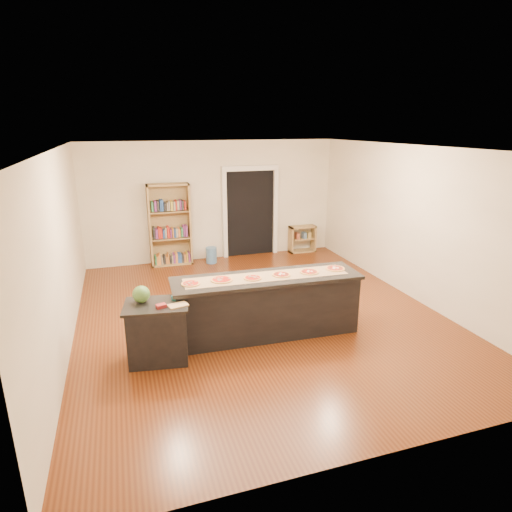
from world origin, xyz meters
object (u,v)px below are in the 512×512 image
object	(u,v)px
kitchen_island	(267,305)
low_shelf	(302,239)
side_counter	(158,332)
watermelon	(141,294)
waste_bin	(211,255)
bookshelf	(170,225)

from	to	relation	value
kitchen_island	low_shelf	bearing A→B (deg)	61.71
side_counter	watermelon	distance (m)	0.57
low_shelf	waste_bin	size ratio (longest dim) A/B	1.80
watermelon	waste_bin	bearing A→B (deg)	65.75
low_shelf	waste_bin	world-z (taller)	low_shelf
kitchen_island	bookshelf	world-z (taller)	bookshelf
bookshelf	waste_bin	bearing A→B (deg)	-11.42
kitchen_island	watermelon	xyz separation A→B (m)	(-1.85, -0.17, 0.48)
kitchen_island	bookshelf	xyz separation A→B (m)	(-0.97, 3.98, 0.46)
kitchen_island	waste_bin	size ratio (longest dim) A/B	7.65
low_shelf	watermelon	world-z (taller)	watermelon
low_shelf	bookshelf	bearing A→B (deg)	-179.60
side_counter	watermelon	world-z (taller)	watermelon
bookshelf	waste_bin	xyz separation A→B (m)	(0.90, -0.18, -0.75)
side_counter	bookshelf	world-z (taller)	bookshelf
bookshelf	watermelon	bearing A→B (deg)	-101.99
side_counter	watermelon	xyz separation A→B (m)	(-0.17, 0.11, 0.53)
waste_bin	watermelon	size ratio (longest dim) A/B	1.60
kitchen_island	low_shelf	world-z (taller)	kitchen_island
watermelon	bookshelf	bearing A→B (deg)	78.01
bookshelf	waste_bin	world-z (taller)	bookshelf
side_counter	low_shelf	size ratio (longest dim) A/B	1.26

